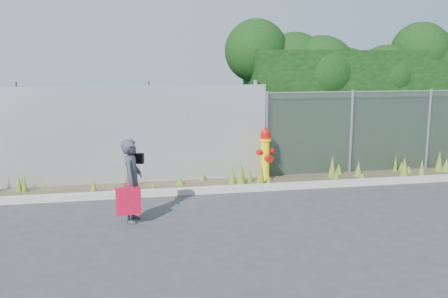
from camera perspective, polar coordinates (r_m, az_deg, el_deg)
ground at (r=8.96m, az=3.68°, el=-7.79°), size 80.00×80.00×0.00m
curb at (r=10.63m, az=1.16°, el=-4.57°), size 16.00×0.22×0.12m
weed_strip at (r=11.31m, az=2.89°, el=-3.24°), size 16.00×1.31×0.54m
corrugated_fence at (r=11.41m, az=-16.32°, el=1.38°), size 8.50×0.21×2.30m
chainlink_fence at (r=13.09m, az=18.48°, el=2.02°), size 6.50×0.07×2.05m
hedge at (r=13.90m, az=16.42°, el=6.85°), size 7.89×2.04×3.80m
fire_hydrant at (r=11.46m, az=4.73°, el=-0.70°), size 0.42×0.38×1.26m
woman at (r=8.70m, az=-10.48°, el=-3.57°), size 0.44×0.58×1.44m
red_tote_bag at (r=8.55m, az=-10.87°, el=-5.84°), size 0.41×0.15×0.53m
black_shoulder_bag at (r=8.84m, az=-9.95°, el=-1.05°), size 0.24×0.10×0.18m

